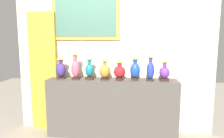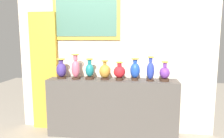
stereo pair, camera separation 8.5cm
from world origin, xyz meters
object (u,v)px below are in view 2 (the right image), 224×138
at_px(vase_indigo, 61,69).
at_px(vase_sapphire, 135,70).
at_px(vase_crimson, 119,72).
at_px(vase_teal, 90,70).
at_px(vase_ochre, 105,71).
at_px(vase_violet, 165,73).
at_px(vase_rose, 76,68).
at_px(vase_cobalt, 150,70).

relative_size(vase_indigo, vase_sapphire, 0.94).
distance_m(vase_crimson, vase_sapphire, 0.26).
bearing_deg(vase_teal, vase_indigo, 179.61).
distance_m(vase_indigo, vase_crimson, 1.01).
xyz_separation_m(vase_ochre, vase_violet, (0.98, 0.01, -0.01)).
height_order(vase_crimson, vase_sapphire, vase_sapphire).
xyz_separation_m(vase_teal, vase_sapphire, (0.76, 0.01, 0.02)).
bearing_deg(vase_teal, vase_violet, 0.13).
height_order(vase_ochre, vase_violet, vase_ochre).
bearing_deg(vase_indigo, vase_sapphire, 0.14).
relative_size(vase_crimson, vase_violet, 0.96).
height_order(vase_crimson, vase_violet, vase_violet).
bearing_deg(vase_violet, vase_crimson, -177.16).
bearing_deg(vase_indigo, vase_rose, -6.48).
bearing_deg(vase_crimson, vase_teal, 176.25).
distance_m(vase_indigo, vase_teal, 0.50).
distance_m(vase_sapphire, vase_cobalt, 0.25).
bearing_deg(vase_sapphire, vase_cobalt, -4.73).
relative_size(vase_indigo, vase_cobalt, 0.86).
distance_m(vase_teal, vase_violet, 1.24).
relative_size(vase_ochre, vase_cobalt, 0.82).
bearing_deg(vase_ochre, vase_indigo, 179.57).
bearing_deg(vase_indigo, vase_violet, -0.02).
relative_size(vase_indigo, vase_violet, 1.07).
bearing_deg(vase_rose, vase_crimson, -0.52).
xyz_separation_m(vase_crimson, vase_cobalt, (0.50, 0.02, 0.03)).
distance_m(vase_ochre, vase_violet, 0.98).
xyz_separation_m(vase_indigo, vase_cobalt, (1.51, -0.02, 0.02)).
xyz_separation_m(vase_indigo, vase_teal, (0.50, -0.00, -0.00)).
height_order(vase_indigo, vase_cobalt, vase_cobalt).
height_order(vase_ochre, vase_sapphire, vase_sapphire).
height_order(vase_ochre, vase_crimson, vase_ochre).
bearing_deg(vase_rose, vase_teal, 6.45).
xyz_separation_m(vase_teal, vase_crimson, (0.51, -0.03, -0.01)).
height_order(vase_teal, vase_violet, vase_teal).
height_order(vase_teal, vase_crimson, vase_teal).
height_order(vase_rose, vase_violet, vase_rose).
distance_m(vase_rose, vase_sapphire, 1.00).
bearing_deg(vase_rose, vase_sapphire, 1.90).
bearing_deg(vase_cobalt, vase_rose, -179.42).
bearing_deg(vase_ochre, vase_crimson, -7.14).
xyz_separation_m(vase_rose, vase_cobalt, (1.24, 0.01, -0.01)).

